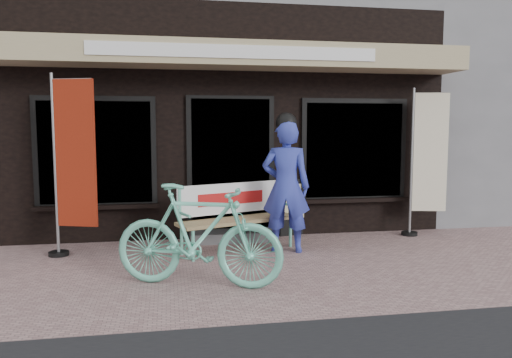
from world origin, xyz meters
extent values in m
plane|color=#A47F7D|center=(0.00, 0.00, 0.00)|extent=(70.00, 70.00, 0.00)
cube|color=black|center=(0.00, 5.00, 1.80)|extent=(7.00, 6.00, 3.60)
cube|color=tan|center=(0.00, 1.65, 2.75)|extent=(7.00, 0.80, 0.35)
cube|color=white|center=(0.00, 1.24, 2.75)|extent=(4.00, 0.02, 0.18)
cube|color=black|center=(0.00, 1.98, 1.10)|extent=(1.20, 0.06, 2.10)
cube|color=black|center=(0.00, 1.97, 1.10)|extent=(1.35, 0.04, 2.20)
cube|color=black|center=(-2.00, 1.98, 1.35)|extent=(1.60, 0.06, 1.50)
cube|color=black|center=(2.00, 1.98, 1.35)|extent=(1.60, 0.06, 1.50)
cube|color=black|center=(-2.00, 1.97, 1.35)|extent=(1.75, 0.04, 1.65)
cube|color=black|center=(2.00, 1.97, 1.35)|extent=(1.75, 0.04, 1.65)
cube|color=black|center=(-2.00, 1.92, 0.55)|extent=(1.80, 0.18, 0.06)
cube|color=black|center=(2.00, 1.92, 0.55)|extent=(1.80, 0.18, 0.06)
cube|color=#59595B|center=(0.00, 1.75, 0.07)|extent=(1.30, 0.45, 0.15)
cylinder|color=#68CBAD|center=(-0.66, 0.68, 0.20)|extent=(0.05, 0.05, 0.40)
cylinder|color=#68CBAD|center=(-0.79, 1.04, 0.20)|extent=(0.05, 0.05, 0.40)
cylinder|color=#68CBAD|center=(0.77, 1.23, 0.20)|extent=(0.05, 0.05, 0.40)
cylinder|color=#68CBAD|center=(0.63, 1.59, 0.20)|extent=(0.05, 0.05, 0.40)
cube|color=#987E53|center=(-0.01, 1.13, 0.43)|extent=(1.76, 1.02, 0.05)
cylinder|color=#68CBAD|center=(-0.81, 1.03, 0.67)|extent=(0.05, 0.05, 0.52)
cylinder|color=#68CBAD|center=(0.65, 1.59, 0.67)|extent=(0.05, 0.05, 0.52)
cube|color=white|center=(-0.09, 1.33, 0.72)|extent=(1.53, 0.62, 0.43)
cube|color=#B21414|center=(-0.08, 1.31, 0.72)|extent=(0.97, 0.38, 0.17)
cylinder|color=#68CBAD|center=(-0.77, 0.84, 0.59)|extent=(0.19, 0.41, 0.04)
cylinder|color=#68CBAD|center=(0.74, 1.43, 0.59)|extent=(0.19, 0.41, 0.04)
imported|color=#303CA7|center=(0.64, 0.98, 0.90)|extent=(0.75, 0.60, 1.81)
sphere|color=black|center=(0.64, 0.98, 1.77)|extent=(0.36, 0.36, 0.29)
imported|color=#68CBAD|center=(-0.65, -0.34, 0.56)|extent=(1.93, 1.16, 1.12)
cylinder|color=gray|center=(-2.43, 1.28, 1.21)|extent=(0.05, 0.05, 2.42)
cylinder|color=gray|center=(-2.17, 1.19, 2.34)|extent=(0.53, 0.20, 0.03)
cube|color=maroon|center=(-2.15, 1.18, 1.38)|extent=(0.53, 0.21, 1.93)
cylinder|color=black|center=(-2.43, 1.28, 0.03)|extent=(0.34, 0.34, 0.06)
cylinder|color=gray|center=(2.83, 1.64, 1.16)|extent=(0.05, 0.05, 2.33)
cylinder|color=gray|center=(3.09, 1.58, 2.24)|extent=(0.52, 0.14, 0.03)
cube|color=#F4E6C7|center=(3.11, 1.57, 1.32)|extent=(0.52, 0.15, 1.85)
cylinder|color=black|center=(2.83, 1.64, 0.03)|extent=(0.30, 0.30, 0.05)
cube|color=black|center=(0.98, 1.99, 0.45)|extent=(0.46, 0.20, 0.90)
cube|color=beige|center=(0.99, 1.94, 0.55)|extent=(0.37, 0.12, 0.55)
camera|label=1|loc=(-0.96, -5.65, 1.73)|focal=35.00mm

